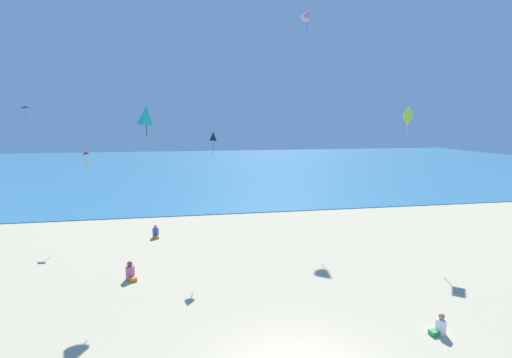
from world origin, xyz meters
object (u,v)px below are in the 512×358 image
at_px(person_1, 131,273).
at_px(kite_lime, 408,116).
at_px(person_2, 440,326).
at_px(person_3, 156,233).
at_px(kite_pink, 307,14).
at_px(kite_black, 213,136).
at_px(kite_blue, 25,107).
at_px(kite_teal, 146,114).
at_px(kite_red, 86,153).

xyz_separation_m(person_1, kite_lime, (14.58, 3.32, 6.63)).
height_order(person_2, person_3, person_3).
distance_m(person_3, kite_pink, 19.98).
relative_size(kite_black, kite_blue, 1.17).
xyz_separation_m(kite_black, kite_teal, (-3.07, -1.78, 1.05)).
bearing_deg(kite_red, person_3, -21.53).
xyz_separation_m(person_1, kite_teal, (0.77, 1.47, 6.67)).
height_order(person_1, kite_pink, kite_pink).
distance_m(kite_lime, kite_red, 18.46).
distance_m(person_2, kite_red, 19.77).
relative_size(person_3, kite_lime, 0.38).
bearing_deg(kite_red, kite_teal, -56.25).
bearing_deg(kite_blue, kite_black, -28.58).
xyz_separation_m(person_2, kite_lime, (4.40, 9.55, 6.67)).
bearing_deg(kite_black, kite_red, 149.02).
distance_m(person_1, person_3, 6.01).
bearing_deg(kite_lime, person_3, 169.19).
bearing_deg(kite_blue, person_3, -22.48).
height_order(kite_pink, kite_teal, kite_pink).
bearing_deg(kite_teal, kite_blue, 135.10).
xyz_separation_m(kite_lime, kite_blue, (-21.45, 5.77, 0.57)).
relative_size(person_2, person_3, 0.93).
height_order(kite_teal, kite_red, kite_teal).
distance_m(kite_black, kite_lime, 10.79).
bearing_deg(kite_teal, kite_red, 123.75).
xyz_separation_m(person_2, kite_black, (-6.35, 9.48, 5.66)).
relative_size(person_1, kite_black, 0.70).
bearing_deg(kite_black, person_3, 139.62).
bearing_deg(person_2, kite_teal, -45.28).
distance_m(person_2, person_3, 15.51).
height_order(person_2, kite_pink, kite_pink).
distance_m(kite_teal, kite_blue, 10.80).
xyz_separation_m(person_2, kite_pink, (1.78, 19.92, 14.56)).
height_order(person_2, kite_red, kite_red).
bearing_deg(kite_lime, person_2, -114.74).
bearing_deg(kite_lime, kite_blue, 164.95).
height_order(kite_pink, kite_black, kite_pink).
distance_m(kite_pink, kite_red, 19.23).
relative_size(person_1, kite_blue, 0.82).
bearing_deg(kite_red, kite_lime, -13.25).
xyz_separation_m(kite_pink, kite_blue, (-18.84, -4.60, -7.33)).
bearing_deg(person_3, kite_teal, -8.79).
distance_m(person_1, kite_lime, 16.36).
bearing_deg(kite_pink, kite_blue, -166.27).
height_order(kite_lime, kite_blue, kite_blue).
distance_m(person_3, kite_blue, 10.86).
relative_size(person_1, kite_red, 0.80).
bearing_deg(kite_black, kite_lime, 0.35).
bearing_deg(person_2, person_3, -57.95).
bearing_deg(kite_black, kite_teal, -149.89).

